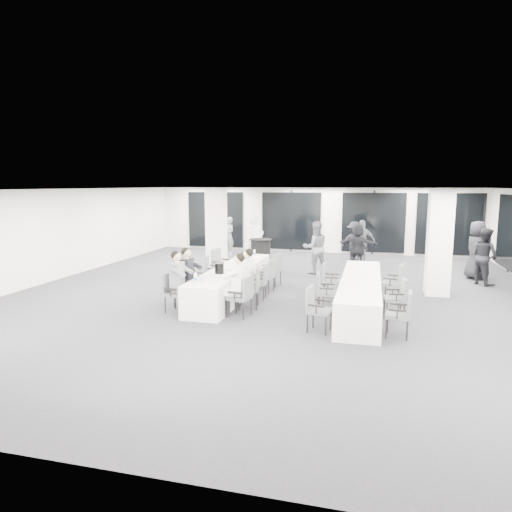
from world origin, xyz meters
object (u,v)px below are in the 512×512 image
(chair_side_right_near, at_px, (402,311))
(chair_main_right_near, at_px, (243,294))
(banquet_table_side, at_px, (360,294))
(standing_guest_a, at_px, (255,237))
(banquet_table_main, at_px, (232,281))
(standing_guest_g, at_px, (229,233))
(chair_side_right_far, at_px, (396,280))
(standing_guest_b, at_px, (315,244))
(chair_main_left_far, at_px, (220,263))
(chair_main_right_mid, at_px, (261,280))
(chair_main_right_fourth, at_px, (268,274))
(chair_side_left_near, at_px, (316,306))
(ice_bucket_far, at_px, (245,257))
(standing_guest_d, at_px, (362,239))
(chair_main_left_mid, at_px, (198,277))
(chair_side_left_mid, at_px, (324,289))
(standing_guest_f, at_px, (358,242))
(chair_main_left_near, at_px, (174,290))
(ice_bucket_near, at_px, (219,268))
(standing_guest_c, at_px, (354,240))
(chair_main_left_fourth, at_px, (212,270))
(standing_guest_h, at_px, (484,253))
(cocktail_table, at_px, (261,254))
(chair_side_left_far, at_px, (329,278))
(chair_side_right_mid, at_px, (398,295))
(chair_main_left_second, at_px, (183,282))
(chair_main_right_far, at_px, (274,267))
(chair_main_right_second, at_px, (252,285))
(standing_guest_e, at_px, (477,246))

(chair_side_right_near, bearing_deg, chair_main_right_near, 86.18)
(banquet_table_side, xyz_separation_m, standing_guest_a, (-3.88, 5.05, 0.67))
(banquet_table_main, relative_size, standing_guest_g, 2.78)
(banquet_table_side, relative_size, chair_side_right_far, 5.19)
(chair_side_right_near, distance_m, standing_guest_a, 8.39)
(standing_guest_b, bearing_deg, chair_main_left_far, 15.68)
(chair_main_right_mid, bearing_deg, standing_guest_a, 11.67)
(chair_main_right_fourth, bearing_deg, standing_guest_a, 28.74)
(banquet_table_main, relative_size, standing_guest_a, 2.40)
(chair_side_left_near, height_order, standing_guest_b, standing_guest_b)
(ice_bucket_far, bearing_deg, standing_guest_g, 111.92)
(chair_main_right_fourth, xyz_separation_m, standing_guest_d, (2.39, 5.49, 0.40))
(ice_bucket_far, bearing_deg, standing_guest_b, 56.56)
(chair_main_left_mid, xyz_separation_m, standing_guest_g, (-1.44, 7.22, 0.38))
(standing_guest_g, relative_size, ice_bucket_far, 6.95)
(chair_side_left_mid, xyz_separation_m, standing_guest_f, (0.55, 6.29, 0.35))
(banquet_table_side, xyz_separation_m, chair_main_left_near, (-4.18, -1.31, 0.15))
(ice_bucket_near, bearing_deg, standing_guest_f, 63.08)
(chair_side_left_mid, bearing_deg, chair_main_right_near, -63.02)
(standing_guest_c, xyz_separation_m, standing_guest_g, (-5.19, 0.88, 0.01))
(standing_guest_c, bearing_deg, chair_main_left_fourth, 70.63)
(chair_main_left_mid, relative_size, chair_side_left_near, 1.01)
(standing_guest_c, relative_size, standing_guest_f, 1.03)
(chair_main_right_near, xyz_separation_m, standing_guest_h, (5.96, 5.00, 0.43))
(chair_main_left_near, height_order, standing_guest_b, standing_guest_b)
(chair_main_left_mid, distance_m, chair_main_left_fourth, 1.09)
(standing_guest_b, bearing_deg, chair_main_right_mid, 52.92)
(banquet_table_side, relative_size, standing_guest_b, 2.53)
(cocktail_table, bearing_deg, chair_side_left_far, -52.52)
(standing_guest_c, distance_m, ice_bucket_far, 5.71)
(chair_main_left_far, relative_size, ice_bucket_near, 3.89)
(chair_main_left_near, xyz_separation_m, chair_main_right_near, (1.66, -0.00, 0.00))
(chair_main_left_near, relative_size, standing_guest_d, 0.50)
(chair_side_left_far, distance_m, ice_bucket_near, 2.86)
(chair_side_left_mid, height_order, chair_side_right_mid, chair_side_left_mid)
(chair_main_left_mid, relative_size, standing_guest_a, 0.44)
(chair_main_left_mid, height_order, chair_side_left_near, chair_main_left_mid)
(banquet_table_main, bearing_deg, banquet_table_side, -9.61)
(standing_guest_b, bearing_deg, banquet_table_main, 40.58)
(chair_side_right_near, bearing_deg, chair_side_left_far, 36.64)
(banquet_table_main, height_order, chair_main_left_near, chair_main_left_near)
(chair_main_left_second, relative_size, ice_bucket_near, 3.99)
(chair_main_right_far, distance_m, standing_guest_b, 2.36)
(chair_main_right_near, xyz_separation_m, standing_guest_f, (2.25, 7.24, 0.34))
(chair_main_right_second, bearing_deg, banquet_table_main, 27.24)
(chair_side_left_near, xyz_separation_m, chair_side_right_far, (1.66, 2.82, 0.04))
(banquet_table_main, relative_size, chair_side_left_far, 5.47)
(standing_guest_e, xyz_separation_m, standing_guest_f, (-3.65, 1.44, -0.17))
(chair_main_left_mid, bearing_deg, standing_guest_f, 141.26)
(chair_side_left_far, bearing_deg, chair_main_right_near, -38.56)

